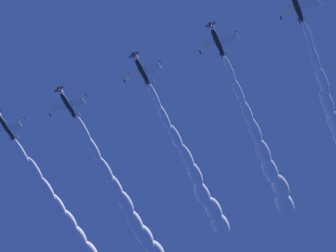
{
  "coord_description": "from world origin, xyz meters",
  "views": [
    {
      "loc": [
        -13.74,
        -32.3,
        1.52
      ],
      "look_at": [
        4.26,
        5.71,
        94.19
      ],
      "focal_mm": 54.88,
      "sensor_mm": 36.0,
      "label": 1
    }
  ],
  "objects_px": {
    "airplane_lead": "(297,5)",
    "airplane_outer_left": "(67,103)",
    "airplane_outer_right": "(5,126)",
    "airplane_right_wingman": "(141,69)",
    "airplane_left_wingman": "(217,40)"
  },
  "relations": [
    {
      "from": "airplane_lead",
      "to": "airplane_right_wingman",
      "type": "bearing_deg",
      "value": 132.04
    },
    {
      "from": "airplane_lead",
      "to": "airplane_left_wingman",
      "type": "relative_size",
      "value": 0.99
    },
    {
      "from": "airplane_lead",
      "to": "airplane_outer_left",
      "type": "bearing_deg",
      "value": 131.53
    },
    {
      "from": "airplane_outer_left",
      "to": "airplane_outer_right",
      "type": "distance_m",
      "value": 14.2
    },
    {
      "from": "airplane_lead",
      "to": "airplane_right_wingman",
      "type": "relative_size",
      "value": 1.0
    },
    {
      "from": "airplane_outer_left",
      "to": "airplane_outer_right",
      "type": "height_order",
      "value": "airplane_outer_right"
    },
    {
      "from": "airplane_left_wingman",
      "to": "airplane_outer_left",
      "type": "bearing_deg",
      "value": 131.73
    },
    {
      "from": "airplane_right_wingman",
      "to": "airplane_outer_right",
      "type": "bearing_deg",
      "value": 131.06
    },
    {
      "from": "airplane_left_wingman",
      "to": "airplane_outer_right",
      "type": "height_order",
      "value": "airplane_outer_right"
    },
    {
      "from": "airplane_lead",
      "to": "airplane_outer_left",
      "type": "xyz_separation_m",
      "value": [
        -30.64,
        34.6,
        -1.87
      ]
    },
    {
      "from": "airplane_lead",
      "to": "airplane_right_wingman",
      "type": "distance_m",
      "value": 30.59
    },
    {
      "from": "airplane_right_wingman",
      "to": "airplane_outer_left",
      "type": "xyz_separation_m",
      "value": [
        -10.17,
        11.89,
        -1.14
      ]
    },
    {
      "from": "airplane_outer_left",
      "to": "airplane_right_wingman",
      "type": "bearing_deg",
      "value": -49.47
    },
    {
      "from": "airplane_outer_right",
      "to": "airplane_outer_left",
      "type": "bearing_deg",
      "value": -48.37
    },
    {
      "from": "airplane_lead",
      "to": "airplane_left_wingman",
      "type": "xyz_separation_m",
      "value": [
        -10.18,
        11.66,
        -0.64
      ]
    }
  ]
}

